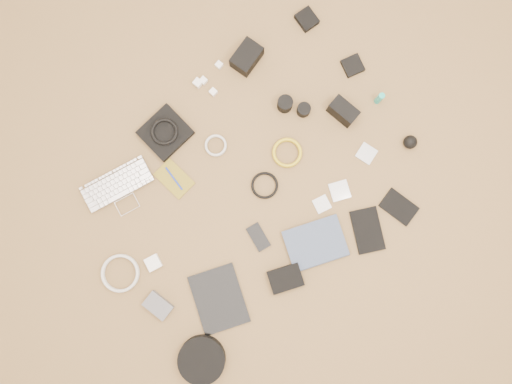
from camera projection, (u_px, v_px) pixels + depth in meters
room_shell at (244, 137)px, 0.91m from camera, size 4.04×4.04×2.58m
laptop at (122, 193)px, 2.14m from camera, size 0.33×0.25×0.02m
headphone_pouch at (165, 133)px, 2.16m from camera, size 0.21×0.20×0.03m
headphones at (164, 132)px, 2.14m from camera, size 0.16×0.16×0.02m
charger_a at (198, 83)px, 2.18m from camera, size 0.04×0.04×0.03m
charger_b at (203, 81)px, 2.18m from camera, size 0.03×0.03×0.03m
charger_c at (219, 65)px, 2.19m from camera, size 0.03×0.03×0.03m
charger_d at (213, 92)px, 2.18m from camera, size 0.03×0.03×0.03m
dslr_camera at (247, 57)px, 2.16m from camera, size 0.16×0.13×0.08m
lens_pouch at (307, 19)px, 2.20m from camera, size 0.08×0.09×0.03m
notebook_olive at (174, 179)px, 2.16m from camera, size 0.13×0.17×0.01m
pen_blue at (174, 179)px, 2.15m from camera, size 0.01×0.12×0.01m
cable_white_a at (216, 146)px, 2.17m from camera, size 0.11×0.11×0.01m
lens_a at (285, 104)px, 2.15m from camera, size 0.09×0.09×0.07m
lens_b at (304, 110)px, 2.16m from camera, size 0.07×0.07×0.05m
card_reader at (353, 66)px, 2.19m from camera, size 0.10×0.10×0.02m
power_brick at (153, 263)px, 2.12m from camera, size 0.07×0.07×0.03m
cable_white_b at (121, 273)px, 2.12m from camera, size 0.19×0.19×0.01m
cable_black at (265, 186)px, 2.15m from camera, size 0.13×0.13×0.01m
cable_yellow at (287, 153)px, 2.16m from camera, size 0.17×0.17×0.01m
flash at (343, 111)px, 2.14m from camera, size 0.09×0.14×0.09m
lens_cleaner at (379, 98)px, 2.14m from camera, size 0.03×0.03×0.09m
battery_charger at (158, 306)px, 2.10m from camera, size 0.10×0.13×0.03m
tablet at (219, 299)px, 2.11m from camera, size 0.27×0.31×0.01m
phone at (258, 237)px, 2.14m from camera, size 0.07×0.12×0.01m
filter_case_left at (322, 204)px, 2.15m from camera, size 0.07×0.07×0.01m
filter_case_mid at (340, 191)px, 2.15m from camera, size 0.10×0.10×0.01m
filter_case_right at (366, 154)px, 2.16m from camera, size 0.10×0.10×0.01m
air_blower at (410, 142)px, 2.14m from camera, size 0.08×0.08×0.06m
headphone_case at (202, 360)px, 2.07m from camera, size 0.25×0.25×0.05m
drive_case at (285, 278)px, 2.11m from camera, size 0.16×0.14×0.03m
paperback at (322, 264)px, 2.12m from camera, size 0.29×0.25×0.02m
notebook_black_a at (367, 230)px, 2.14m from camera, size 0.18×0.22×0.01m
notebook_black_b at (399, 207)px, 2.15m from camera, size 0.14×0.17×0.01m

